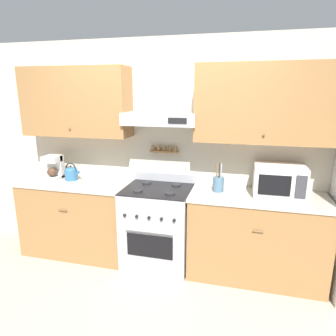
{
  "coord_description": "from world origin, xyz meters",
  "views": [
    {
      "loc": [
        0.89,
        -2.74,
        1.96
      ],
      "look_at": [
        0.13,
        0.26,
        1.17
      ],
      "focal_mm": 32.0,
      "sensor_mm": 36.0,
      "label": 1
    }
  ],
  "objects_px": {
    "stove_range": "(158,226)",
    "tea_kettle": "(71,173)",
    "utensil_crock": "(218,184)",
    "coffee_maker": "(54,167)",
    "microwave": "(279,181)"
  },
  "relations": [
    {
      "from": "stove_range",
      "to": "utensil_crock",
      "type": "xyz_separation_m",
      "value": [
        0.66,
        0.07,
        0.54
      ]
    },
    {
      "from": "tea_kettle",
      "to": "utensil_crock",
      "type": "height_order",
      "value": "utensil_crock"
    },
    {
      "from": "microwave",
      "to": "utensil_crock",
      "type": "relative_size",
      "value": 1.61
    },
    {
      "from": "tea_kettle",
      "to": "microwave",
      "type": "bearing_deg",
      "value": 0.43
    },
    {
      "from": "coffee_maker",
      "to": "microwave",
      "type": "relative_size",
      "value": 0.57
    },
    {
      "from": "stove_range",
      "to": "coffee_maker",
      "type": "bearing_deg",
      "value": 176.21
    },
    {
      "from": "stove_range",
      "to": "tea_kettle",
      "type": "height_order",
      "value": "tea_kettle"
    },
    {
      "from": "coffee_maker",
      "to": "microwave",
      "type": "xyz_separation_m",
      "value": [
        2.63,
        -0.0,
        0.02
      ]
    },
    {
      "from": "coffee_maker",
      "to": "utensil_crock",
      "type": "distance_m",
      "value": 2.02
    },
    {
      "from": "coffee_maker",
      "to": "microwave",
      "type": "distance_m",
      "value": 2.63
    },
    {
      "from": "coffee_maker",
      "to": "stove_range",
      "type": "bearing_deg",
      "value": -3.79
    },
    {
      "from": "coffee_maker",
      "to": "microwave",
      "type": "bearing_deg",
      "value": -0.11
    },
    {
      "from": "tea_kettle",
      "to": "coffee_maker",
      "type": "xyz_separation_m",
      "value": [
        -0.25,
        0.02,
        0.06
      ]
    },
    {
      "from": "stove_range",
      "to": "coffee_maker",
      "type": "distance_m",
      "value": 1.49
    },
    {
      "from": "stove_range",
      "to": "microwave",
      "type": "distance_m",
      "value": 1.41
    }
  ]
}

